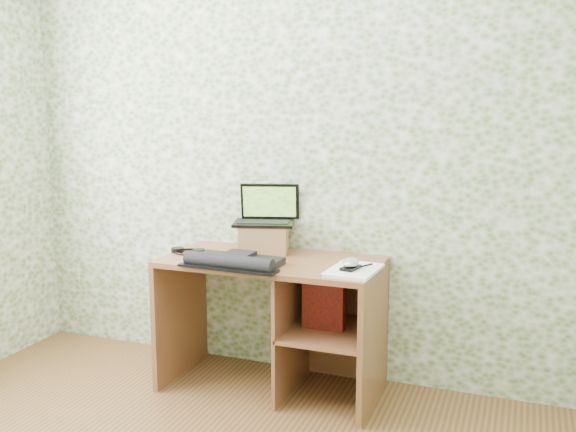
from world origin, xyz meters
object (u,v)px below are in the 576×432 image
at_px(riser, 264,238).
at_px(laptop, 266,214).
at_px(desk, 286,306).
at_px(notepad, 354,270).
at_px(keyboard, 234,261).

bearing_deg(riser, laptop, 90.00).
relative_size(desk, notepad, 3.59).
relative_size(laptop, notepad, 1.18).
xyz_separation_m(laptop, keyboard, (-0.02, -0.39, -0.19)).
distance_m(desk, notepad, 0.52).
bearing_deg(desk, laptop, 140.22).
bearing_deg(desk, riser, 147.71).
xyz_separation_m(desk, laptop, (-0.18, 0.15, 0.48)).
bearing_deg(laptop, riser, -106.54).
height_order(desk, laptop, laptop).
distance_m(desk, keyboard, 0.43).
bearing_deg(keyboard, riser, 88.29).
bearing_deg(desk, notepad, -17.16).
relative_size(riser, laptop, 0.68).
height_order(riser, laptop, laptop).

